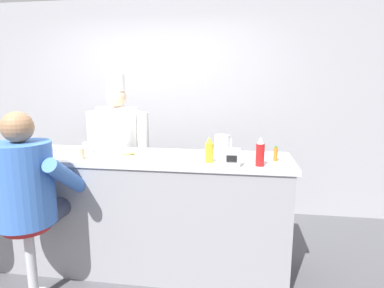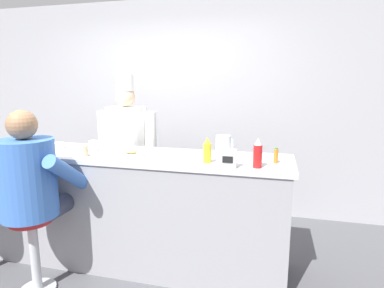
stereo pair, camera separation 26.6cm
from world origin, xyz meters
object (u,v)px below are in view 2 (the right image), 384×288
(coffee_mug_tan, at_px, (84,151))
(ketchup_bottle_red, at_px, (258,154))
(cook_in_whites_near, at_px, (127,148))
(water_pitcher_clear, at_px, (223,146))
(coffee_mug_white, at_px, (94,146))
(napkin_dispenser_chrome, at_px, (228,158))
(hot_sauce_bottle_orange, at_px, (276,156))
(breakfast_plate, at_px, (130,154))
(mustard_bottle_yellow, at_px, (207,151))
(cereal_bowl, at_px, (56,146))
(diner_seated_blue, at_px, (31,182))

(coffee_mug_tan, bearing_deg, ketchup_bottle_red, -0.36)
(coffee_mug_tan, distance_m, cook_in_whites_near, 0.80)
(water_pitcher_clear, distance_m, coffee_mug_white, 1.20)
(coffee_mug_tan, xyz_separation_m, napkin_dispenser_chrome, (1.25, -0.06, 0.02))
(hot_sauce_bottle_orange, distance_m, coffee_mug_tan, 1.60)
(coffee_mug_tan, height_order, cook_in_whites_near, cook_in_whites_near)
(ketchup_bottle_red, relative_size, coffee_mug_tan, 1.77)
(napkin_dispenser_chrome, distance_m, cook_in_whites_near, 1.50)
(breakfast_plate, distance_m, coffee_mug_white, 0.42)
(water_pitcher_clear, bearing_deg, mustard_bottle_yellow, -108.91)
(mustard_bottle_yellow, height_order, napkin_dispenser_chrome, mustard_bottle_yellow)
(hot_sauce_bottle_orange, bearing_deg, napkin_dispenser_chrome, -147.07)
(napkin_dispenser_chrome, bearing_deg, cook_in_whites_near, 145.40)
(cereal_bowl, bearing_deg, coffee_mug_tan, -26.59)
(coffee_mug_white, xyz_separation_m, napkin_dispenser_chrome, (1.30, -0.29, 0.02))
(cereal_bowl, bearing_deg, mustard_bottle_yellow, -6.88)
(ketchup_bottle_red, relative_size, cereal_bowl, 1.56)
(mustard_bottle_yellow, distance_m, cook_in_whites_near, 1.30)
(cook_in_whites_near, bearing_deg, hot_sauce_bottle_orange, -21.73)
(breakfast_plate, height_order, napkin_dispenser_chrome, napkin_dispenser_chrome)
(coffee_mug_tan, distance_m, napkin_dispenser_chrome, 1.25)
(coffee_mug_white, distance_m, cook_in_whites_near, 0.58)
(cook_in_whites_near, bearing_deg, napkin_dispenser_chrome, -34.60)
(napkin_dispenser_chrome, bearing_deg, water_pitcher_clear, 104.87)
(cereal_bowl, bearing_deg, breakfast_plate, -6.20)
(breakfast_plate, xyz_separation_m, diner_seated_blue, (-0.60, -0.52, -0.15))
(breakfast_plate, distance_m, cook_in_whites_near, 0.75)
(breakfast_plate, bearing_deg, ketchup_bottle_red, -7.78)
(water_pitcher_clear, height_order, cereal_bowl, water_pitcher_clear)
(diner_seated_blue, bearing_deg, coffee_mug_white, 73.06)
(diner_seated_blue, height_order, cook_in_whites_near, cook_in_whites_near)
(mustard_bottle_yellow, relative_size, hot_sauce_bottle_orange, 1.67)
(napkin_dispenser_chrome, distance_m, diner_seated_blue, 1.53)
(cereal_bowl, relative_size, cook_in_whites_near, 0.08)
(ketchup_bottle_red, distance_m, napkin_dispenser_chrome, 0.22)
(mustard_bottle_yellow, relative_size, cook_in_whites_near, 0.12)
(napkin_dispenser_chrome, bearing_deg, cereal_bowl, 170.49)
(coffee_mug_white, bearing_deg, diner_seated_blue, -106.94)
(coffee_mug_white, relative_size, cook_in_whites_near, 0.08)
(mustard_bottle_yellow, relative_size, cereal_bowl, 1.42)
(coffee_mug_white, xyz_separation_m, cook_in_whites_near, (0.06, 0.56, -0.13))
(napkin_dispenser_chrome, xyz_separation_m, diner_seated_blue, (-1.48, -0.32, -0.20))
(coffee_mug_tan, bearing_deg, water_pitcher_clear, 14.54)
(ketchup_bottle_red, xyz_separation_m, mustard_bottle_yellow, (-0.39, 0.05, -0.01))
(cereal_bowl, height_order, coffee_mug_tan, coffee_mug_tan)
(hot_sauce_bottle_orange, xyz_separation_m, diner_seated_blue, (-1.82, -0.54, -0.19))
(ketchup_bottle_red, relative_size, diner_seated_blue, 0.15)
(breakfast_plate, xyz_separation_m, coffee_mug_tan, (-0.36, -0.14, 0.03))
(mustard_bottle_yellow, bearing_deg, water_pitcher_clear, 71.09)
(mustard_bottle_yellow, distance_m, water_pitcher_clear, 0.27)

